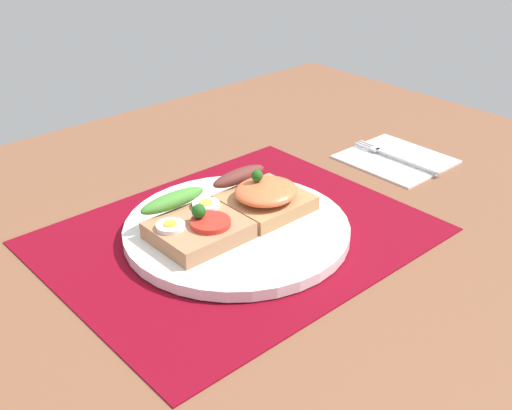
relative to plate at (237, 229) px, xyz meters
The scene contains 7 objects.
ground_plane 2.55cm from the plate, ahead, with size 120.00×90.00×3.20cm, color brown.
placemat 0.80cm from the plate, ahead, with size 42.10×33.72×0.30cm, color maroon.
plate is the anchor object (origin of this frame).
sandwich_egg_tomato 5.58cm from the plate, 164.99° to the left, with size 9.80×10.22×4.13cm.
sandwich_salmon 5.55cm from the plate, 11.07° to the left, with size 9.51×10.43×5.20cm.
napkin 31.39cm from the plate, ahead, with size 12.95×14.08×0.60cm, color white.
fork 31.03cm from the plate, ahead, with size 1.62×14.72×0.32cm.
Camera 1 is at (-40.50, -48.51, 38.50)cm, focal length 44.26 mm.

